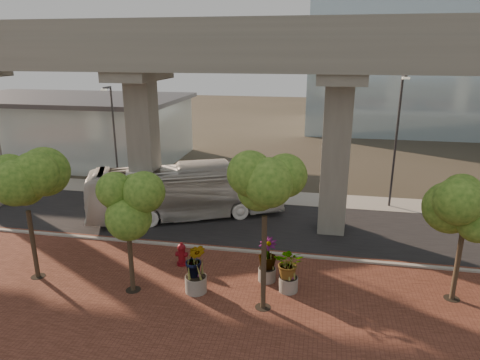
# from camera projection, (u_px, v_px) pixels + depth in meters

# --- Properties ---
(ground) EXTENTS (160.00, 160.00, 0.00)m
(ground) POSITION_uv_depth(u_px,v_px,m) (229.00, 236.00, 25.83)
(ground) COLOR #353227
(ground) RESTS_ON ground
(brick_plaza) EXTENTS (70.00, 13.00, 0.06)m
(brick_plaza) POSITION_uv_depth(u_px,v_px,m) (190.00, 312.00, 18.31)
(brick_plaza) COLOR brown
(brick_plaza) RESTS_ON ground
(asphalt_road) EXTENTS (90.00, 8.00, 0.04)m
(asphalt_road) POSITION_uv_depth(u_px,v_px,m) (236.00, 223.00, 27.71)
(asphalt_road) COLOR black
(asphalt_road) RESTS_ON ground
(curb_strip) EXTENTS (70.00, 0.25, 0.16)m
(curb_strip) POSITION_uv_depth(u_px,v_px,m) (222.00, 249.00, 23.93)
(curb_strip) COLOR #A19E96
(curb_strip) RESTS_ON ground
(far_sidewalk) EXTENTS (90.00, 3.00, 0.06)m
(far_sidewalk) POSITION_uv_depth(u_px,v_px,m) (250.00, 196.00, 32.87)
(far_sidewalk) COLOR #A19E96
(far_sidewalk) RESTS_ON ground
(transit_viaduct) EXTENTS (72.00, 5.60, 12.40)m
(transit_viaduct) POSITION_uv_depth(u_px,v_px,m) (236.00, 111.00, 25.58)
(transit_viaduct) COLOR gray
(transit_viaduct) RESTS_ON ground
(station_pavilion) EXTENTS (23.00, 13.00, 6.30)m
(station_pavilion) POSITION_uv_depth(u_px,v_px,m) (71.00, 127.00, 43.53)
(station_pavilion) COLOR silver
(station_pavilion) RESTS_ON ground
(transit_bus) EXTENTS (12.90, 7.77, 3.55)m
(transit_bus) POSITION_uv_depth(u_px,v_px,m) (186.00, 192.00, 28.30)
(transit_bus) COLOR silver
(transit_bus) RESTS_ON ground
(fire_hydrant) EXTENTS (0.62, 0.56, 1.24)m
(fire_hydrant) POSITION_uv_depth(u_px,v_px,m) (182.00, 254.00, 22.13)
(fire_hydrant) COLOR maroon
(fire_hydrant) RESTS_ON ground
(planter_front) EXTENTS (1.97, 1.97, 2.17)m
(planter_front) POSITION_uv_depth(u_px,v_px,m) (289.00, 265.00, 19.51)
(planter_front) COLOR gray
(planter_front) RESTS_ON ground
(planter_right) EXTENTS (2.06, 2.06, 2.20)m
(planter_right) POSITION_uv_depth(u_px,v_px,m) (267.00, 255.00, 20.38)
(planter_right) COLOR #9A978B
(planter_right) RESTS_ON ground
(planter_left) EXTENTS (2.22, 2.22, 2.45)m
(planter_left) POSITION_uv_depth(u_px,v_px,m) (195.00, 263.00, 19.39)
(planter_left) COLOR gray
(planter_left) RESTS_ON ground
(street_tree_far_west) EXTENTS (3.88, 3.88, 6.39)m
(street_tree_far_west) POSITION_uv_depth(u_px,v_px,m) (25.00, 188.00, 19.77)
(street_tree_far_west) COLOR #4E3D2C
(street_tree_far_west) RESTS_ON ground
(street_tree_near_west) EXTENTS (3.21, 3.21, 5.68)m
(street_tree_near_west) POSITION_uv_depth(u_px,v_px,m) (126.00, 206.00, 18.71)
(street_tree_near_west) COLOR #4E3D2C
(street_tree_near_west) RESTS_ON ground
(street_tree_near_east) EXTENTS (3.68, 3.68, 7.03)m
(street_tree_near_east) POSITION_uv_depth(u_px,v_px,m) (265.00, 191.00, 17.04)
(street_tree_near_east) COLOR #4E3D2C
(street_tree_near_east) RESTS_ON ground
(street_tree_far_east) EXTENTS (3.63, 3.63, 5.85)m
(street_tree_far_east) POSITION_uv_depth(u_px,v_px,m) (466.00, 212.00, 18.02)
(street_tree_far_east) COLOR #4E3D2C
(street_tree_far_east) RESTS_ON ground
(streetlamp_west) EXTENTS (0.41, 1.19, 8.21)m
(streetlamp_west) POSITION_uv_depth(u_px,v_px,m) (114.00, 133.00, 32.04)
(streetlamp_west) COLOR #313237
(streetlamp_west) RESTS_ON ground
(streetlamp_east) EXTENTS (0.46, 1.34, 9.23)m
(streetlamp_east) POSITION_uv_depth(u_px,v_px,m) (397.00, 133.00, 29.02)
(streetlamp_east) COLOR #2B2C30
(streetlamp_east) RESTS_ON ground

